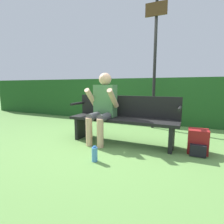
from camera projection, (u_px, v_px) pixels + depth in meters
name	position (u px, v px, depth m)	size (l,w,h in m)	color
ground_plane	(122.00, 143.00, 3.11)	(40.00, 40.00, 0.00)	#5B8942
hedge_back	(148.00, 100.00, 4.81)	(12.00, 0.37, 1.21)	#1E4C1E
park_bench	(123.00, 118.00, 3.10)	(1.91, 0.46, 0.83)	black
person_seated	(103.00, 104.00, 3.11)	(0.52, 0.57, 1.24)	#4C7F4C
backpack	(198.00, 142.00, 2.61)	(0.28, 0.33, 0.36)	maroon
water_bottle	(95.00, 154.00, 2.34)	(0.08, 0.08, 0.21)	#4C8CCC
signpost	(155.00, 57.00, 3.97)	(0.48, 0.09, 2.85)	black
parked_car	(141.00, 90.00, 15.80)	(4.58, 1.95, 1.35)	silver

